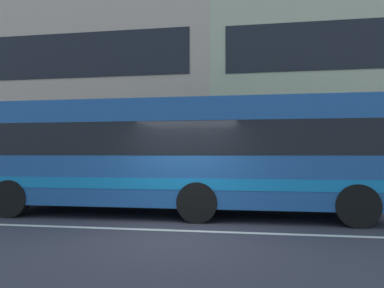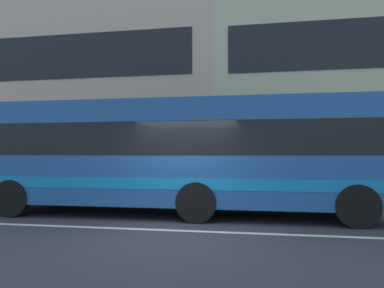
{
  "view_description": "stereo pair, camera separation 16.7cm",
  "coord_description": "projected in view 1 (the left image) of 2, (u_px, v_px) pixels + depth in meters",
  "views": [
    {
      "loc": [
        1.43,
        -7.5,
        1.68
      ],
      "look_at": [
        -0.02,
        2.05,
        1.97
      ],
      "focal_mm": 32.31,
      "sensor_mm": 36.0,
      "label": 1
    },
    {
      "loc": [
        1.59,
        -7.47,
        1.68
      ],
      "look_at": [
        -0.02,
        2.05,
        1.97
      ],
      "focal_mm": 32.31,
      "sensor_mm": 36.0,
      "label": 2
    }
  ],
  "objects": [
    {
      "name": "apartment_block_right",
      "position": [
        378.0,
        84.0,
        20.4
      ],
      "size": [
        19.03,
        9.74,
        11.74
      ],
      "color": "#BABB99",
      "rests_on": "ground_plane"
    },
    {
      "name": "transit_bus",
      "position": [
        180.0,
        153.0,
        9.77
      ],
      "size": [
        10.75,
        2.67,
        3.14
      ],
      "color": "#205195",
      "rests_on": "ground_plane"
    },
    {
      "name": "apartment_block_left",
      "position": [
        31.0,
        93.0,
        23.75
      ],
      "size": [
        25.74,
        9.74,
        11.86
      ],
      "color": "#C1A895",
      "rests_on": "ground_plane"
    },
    {
      "name": "hedge_row_far",
      "position": [
        249.0,
        189.0,
        12.77
      ],
      "size": [
        14.21,
        1.1,
        0.82
      ],
      "primitive_type": "cube",
      "color": "#2A5729",
      "rests_on": "ground_plane"
    },
    {
      "name": "lane_centre_line",
      "position": [
        179.0,
        231.0,
        7.58
      ],
      "size": [
        60.0,
        0.16,
        0.01
      ],
      "primitive_type": "cube",
      "color": "silver",
      "rests_on": "ground_plane"
    },
    {
      "name": "ground_plane",
      "position": [
        179.0,
        231.0,
        7.58
      ],
      "size": [
        160.0,
        160.0,
        0.0
      ],
      "primitive_type": "plane",
      "color": "#36343F"
    }
  ]
}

